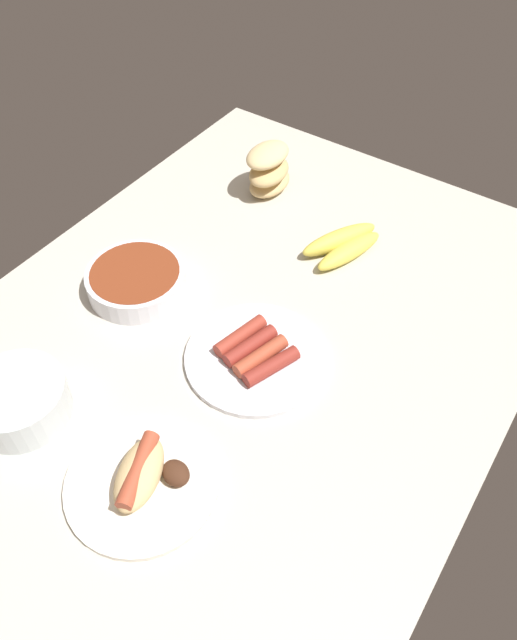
{
  "coord_description": "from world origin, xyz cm",
  "views": [
    {
      "loc": [
        55.28,
        40.93,
        80.15
      ],
      "look_at": [
        -0.91,
        2.39,
        3.0
      ],
      "focal_mm": 33.95,
      "sensor_mm": 36.0,
      "label": 1
    }
  ],
  "objects_px": {
    "bowl_coleslaw": "(18,399)",
    "plate_hotdog_assembled": "(143,478)",
    "plate_sausages": "(255,355)",
    "bowl_chili": "(136,280)",
    "banana_bunch": "(344,244)",
    "bread_stack": "(269,170)"
  },
  "relations": [
    {
      "from": "plate_sausages",
      "to": "plate_hotdog_assembled",
      "type": "bearing_deg",
      "value": -0.59
    },
    {
      "from": "bowl_coleslaw",
      "to": "bowl_chili",
      "type": "distance_m",
      "value": 0.3
    },
    {
      "from": "plate_sausages",
      "to": "bowl_coleslaw",
      "type": "bearing_deg",
      "value": -39.49
    },
    {
      "from": "bread_stack",
      "to": "bowl_chili",
      "type": "height_order",
      "value": "bread_stack"
    },
    {
      "from": "banana_bunch",
      "to": "bread_stack",
      "type": "xyz_separation_m",
      "value": [
        -0.08,
        -0.23,
        0.04
      ]
    },
    {
      "from": "bread_stack",
      "to": "banana_bunch",
      "type": "bearing_deg",
      "value": 70.72
    },
    {
      "from": "banana_bunch",
      "to": "plate_sausages",
      "type": "relative_size",
      "value": 0.77
    },
    {
      "from": "plate_sausages",
      "to": "bread_stack",
      "type": "bearing_deg",
      "value": -148.86
    },
    {
      "from": "bowl_coleslaw",
      "to": "plate_sausages",
      "type": "bearing_deg",
      "value": 140.51
    },
    {
      "from": "bowl_coleslaw",
      "to": "plate_hotdog_assembled",
      "type": "xyz_separation_m",
      "value": [
        -0.01,
        0.24,
        -0.02
      ]
    },
    {
      "from": "bowl_coleslaw",
      "to": "plate_hotdog_assembled",
      "type": "distance_m",
      "value": 0.24
    },
    {
      "from": "plate_sausages",
      "to": "bowl_coleslaw",
      "type": "xyz_separation_m",
      "value": [
        0.29,
        -0.24,
        0.02
      ]
    },
    {
      "from": "bowl_chili",
      "to": "plate_hotdog_assembled",
      "type": "bearing_deg",
      "value": 43.24
    },
    {
      "from": "banana_bunch",
      "to": "plate_sausages",
      "type": "height_order",
      "value": "banana_bunch"
    },
    {
      "from": "bread_stack",
      "to": "plate_sausages",
      "type": "bearing_deg",
      "value": 31.14
    },
    {
      "from": "plate_sausages",
      "to": "bowl_chili",
      "type": "xyz_separation_m",
      "value": [
        -0.01,
        -0.27,
        0.01
      ]
    },
    {
      "from": "bread_stack",
      "to": "plate_sausages",
      "type": "distance_m",
      "value": 0.47
    },
    {
      "from": "banana_bunch",
      "to": "plate_hotdog_assembled",
      "type": "height_order",
      "value": "plate_hotdog_assembled"
    },
    {
      "from": "bowl_coleslaw",
      "to": "bowl_chili",
      "type": "bearing_deg",
      "value": -173.73
    },
    {
      "from": "plate_hotdog_assembled",
      "to": "bowl_chili",
      "type": "relative_size",
      "value": 1.22
    },
    {
      "from": "bread_stack",
      "to": "bowl_chili",
      "type": "relative_size",
      "value": 0.69
    },
    {
      "from": "banana_bunch",
      "to": "bowl_chili",
      "type": "relative_size",
      "value": 1.01
    }
  ]
}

